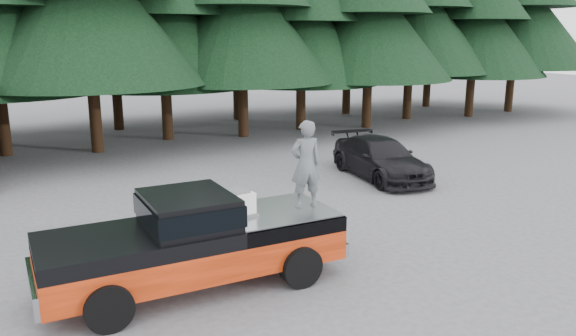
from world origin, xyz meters
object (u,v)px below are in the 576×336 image
pickup_truck (195,255)px  parked_car (380,158)px  air_compressor (235,205)px  man_on_bed (306,164)px

pickup_truck → parked_car: parked_car is taller
air_compressor → man_on_bed: (1.55, -0.15, 0.70)m
air_compressor → man_on_bed: man_on_bed is taller
pickup_truck → man_on_bed: man_on_bed is taller
parked_car → pickup_truck: bearing=-140.8°
pickup_truck → parked_car: 10.12m
man_on_bed → parked_car: size_ratio=0.39×
pickup_truck → parked_car: (8.56, 5.40, 0.03)m
man_on_bed → parked_car: bearing=-132.1°
parked_car → air_compressor: bearing=-138.1°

